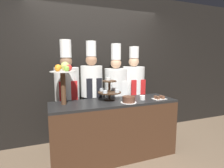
# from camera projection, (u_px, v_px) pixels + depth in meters

# --- Properties ---
(ground_plane) EXTENTS (14.00, 14.00, 0.00)m
(ground_plane) POSITION_uv_depth(u_px,v_px,m) (122.00, 166.00, 2.53)
(ground_plane) COLOR brown
(wall_back) EXTENTS (10.00, 0.06, 2.80)m
(wall_back) POSITION_uv_depth(u_px,v_px,m) (98.00, 66.00, 3.40)
(wall_back) COLOR black
(wall_back) RESTS_ON ground_plane
(buffet_counter) EXTENTS (1.92, 0.59, 0.90)m
(buffet_counter) POSITION_uv_depth(u_px,v_px,m) (114.00, 129.00, 2.73)
(buffet_counter) COLOR #422819
(buffet_counter) RESTS_ON ground_plane
(tiered_stand) EXTENTS (0.36, 0.36, 0.35)m
(tiered_stand) POSITION_uv_depth(u_px,v_px,m) (109.00, 90.00, 2.71)
(tiered_stand) COLOR #3D2819
(tiered_stand) RESTS_ON buffet_counter
(fruit_pedestal) EXTENTS (0.35, 0.35, 0.60)m
(fruit_pedestal) POSITION_uv_depth(u_px,v_px,m) (64.00, 74.00, 2.44)
(fruit_pedestal) COLOR brown
(fruit_pedestal) RESTS_ON buffet_counter
(cake_round) EXTENTS (0.23, 0.23, 0.10)m
(cake_round) POSITION_uv_depth(u_px,v_px,m) (129.00, 100.00, 2.56)
(cake_round) COLOR white
(cake_round) RESTS_ON buffet_counter
(cup_white) EXTENTS (0.08, 0.08, 0.07)m
(cup_white) POSITION_uv_depth(u_px,v_px,m) (142.00, 98.00, 2.74)
(cup_white) COLOR white
(cup_white) RESTS_ON buffet_counter
(cake_square_tray) EXTENTS (0.21, 0.15, 0.05)m
(cake_square_tray) POSITION_uv_depth(u_px,v_px,m) (159.00, 98.00, 2.80)
(cake_square_tray) COLOR white
(cake_square_tray) RESTS_ON buffet_counter
(chef_left) EXTENTS (0.40, 0.40, 1.84)m
(chef_left) POSITION_uv_depth(u_px,v_px,m) (67.00, 93.00, 2.88)
(chef_left) COLOR #28282D
(chef_left) RESTS_ON ground_plane
(chef_center_left) EXTENTS (0.37, 0.37, 1.84)m
(chef_center_left) POSITION_uv_depth(u_px,v_px,m) (92.00, 91.00, 3.02)
(chef_center_left) COLOR black
(chef_center_left) RESTS_ON ground_plane
(chef_center_right) EXTENTS (0.41, 0.41, 1.81)m
(chef_center_right) POSITION_uv_depth(u_px,v_px,m) (116.00, 92.00, 3.18)
(chef_center_right) COLOR #38332D
(chef_center_right) RESTS_ON ground_plane
(chef_right) EXTENTS (0.41, 0.41, 1.77)m
(chef_right) POSITION_uv_depth(u_px,v_px,m) (133.00, 90.00, 3.31)
(chef_right) COLOR black
(chef_right) RESTS_ON ground_plane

